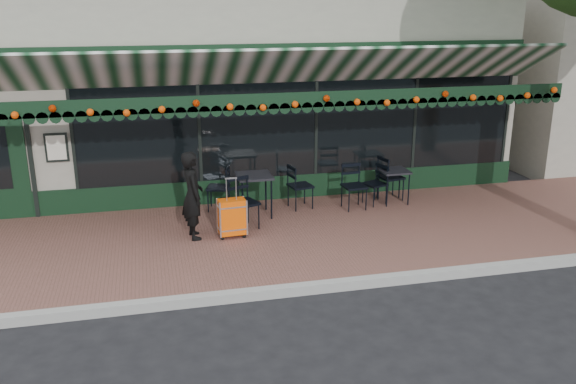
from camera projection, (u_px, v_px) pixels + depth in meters
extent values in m
plane|color=black|center=(296.00, 292.00, 9.10)|extent=(80.00, 80.00, 0.00)
cube|color=brown|center=(269.00, 238.00, 10.93)|extent=(18.00, 4.00, 0.15)
cube|color=#9E9E99|center=(298.00, 289.00, 9.00)|extent=(18.00, 0.16, 0.15)
cube|color=#A8A392|center=(223.00, 77.00, 15.85)|extent=(12.00, 8.00, 4.50)
cube|color=black|center=(306.00, 127.00, 12.56)|extent=(9.20, 0.04, 2.00)
cube|color=silver|center=(56.00, 148.00, 11.50)|extent=(0.42, 0.04, 0.55)
cube|color=black|center=(262.00, 101.00, 10.70)|extent=(12.00, 0.03, 0.28)
cylinder|color=#FF4608|center=(263.00, 103.00, 10.65)|extent=(11.60, 0.12, 0.12)
imported|color=black|center=(193.00, 195.00, 10.55)|extent=(0.45, 0.62, 1.56)
cube|color=#FB5907|center=(232.00, 217.00, 10.69)|extent=(0.49, 0.30, 0.63)
cube|color=black|center=(233.00, 235.00, 10.79)|extent=(0.49, 0.30, 0.06)
cube|color=silver|center=(231.00, 189.00, 10.53)|extent=(0.21, 0.05, 0.39)
cube|color=black|center=(394.00, 171.00, 12.45)|extent=(0.56, 0.56, 0.04)
cylinder|color=black|center=(387.00, 191.00, 12.28)|extent=(0.03, 0.03, 0.66)
cylinder|color=black|center=(409.00, 190.00, 12.38)|extent=(0.03, 0.03, 0.66)
cylinder|color=black|center=(379.00, 185.00, 12.72)|extent=(0.03, 0.03, 0.66)
cylinder|color=black|center=(400.00, 183.00, 12.82)|extent=(0.03, 0.03, 0.66)
cube|color=black|center=(254.00, 176.00, 11.64)|extent=(0.67, 0.67, 0.04)
cylinder|color=black|center=(243.00, 202.00, 11.45)|extent=(0.03, 0.03, 0.78)
cylinder|color=black|center=(271.00, 200.00, 11.57)|extent=(0.03, 0.03, 0.78)
cylinder|color=black|center=(238.00, 193.00, 11.96)|extent=(0.03, 0.03, 0.78)
cylinder|color=black|center=(266.00, 191.00, 12.08)|extent=(0.03, 0.03, 0.78)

